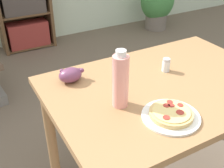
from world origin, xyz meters
TOP-DOWN VIEW (x-y plane):
  - dining_table at (0.05, -0.13)m, footprint 1.19×0.82m
  - pizza_on_plate at (-0.11, -0.36)m, footprint 0.25×0.25m
  - grape_bunch at (-0.36, 0.13)m, footprint 0.13×0.10m
  - drink_bottle at (-0.25, -0.17)m, footprint 0.07×0.07m
  - salt_shaker at (0.13, -0.02)m, footprint 0.04×0.04m
  - potted_plant_floor at (1.79, 2.20)m, footprint 0.51×0.43m

SIDE VIEW (x-z plane):
  - potted_plant_floor at x=1.79m, z-range 0.02..0.74m
  - dining_table at x=0.05m, z-range 0.27..1.03m
  - pizza_on_plate at x=-0.11m, z-range 0.75..0.79m
  - salt_shaker at x=0.13m, z-range 0.76..0.83m
  - grape_bunch at x=-0.36m, z-range 0.76..0.83m
  - drink_bottle at x=-0.25m, z-range 0.75..1.02m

